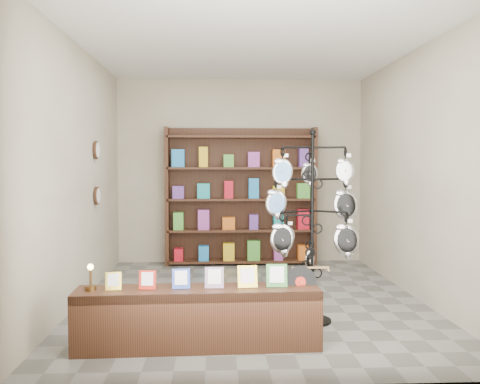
{
  "coord_description": "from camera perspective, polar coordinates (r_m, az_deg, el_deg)",
  "views": [
    {
      "loc": [
        -0.43,
        -6.29,
        1.62
      ],
      "look_at": [
        -0.17,
        -1.0,
        1.34
      ],
      "focal_mm": 40.0,
      "sensor_mm": 36.0,
      "label": 1
    }
  ],
  "objects": [
    {
      "name": "ground",
      "position": [
        6.51,
        1.12,
        -11.37
      ],
      "size": [
        5.0,
        5.0,
        0.0
      ],
      "primitive_type": "plane",
      "color": "slate",
      "rests_on": "ground"
    },
    {
      "name": "room_envelope",
      "position": [
        6.31,
        1.14,
        5.12
      ],
      "size": [
        5.0,
        5.0,
        5.0
      ],
      "color": "#BCB398",
      "rests_on": "ground"
    },
    {
      "name": "display_tree",
      "position": [
        5.47,
        7.71,
        -2.05
      ],
      "size": [
        1.01,
        0.88,
        1.97
      ],
      "rotation": [
        0.0,
        0.0,
        -0.07
      ],
      "color": "black",
      "rests_on": "ground"
    },
    {
      "name": "front_shelf",
      "position": [
        4.85,
        -4.5,
        -13.2
      ],
      "size": [
        2.15,
        0.51,
        0.76
      ],
      "rotation": [
        0.0,
        0.0,
        0.03
      ],
      "color": "black",
      "rests_on": "ground"
    },
    {
      "name": "back_shelving",
      "position": [
        8.62,
        0.1,
        -0.91
      ],
      "size": [
        2.42,
        0.36,
        2.2
      ],
      "color": "black",
      "rests_on": "ground"
    },
    {
      "name": "wall_clocks",
      "position": [
        7.26,
        -15.03,
        1.98
      ],
      "size": [
        0.03,
        0.24,
        0.84
      ],
      "color": "black",
      "rests_on": "ground"
    }
  ]
}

